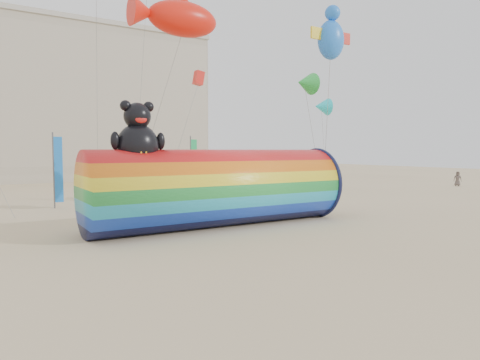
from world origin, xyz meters
TOP-DOWN VIEW (x-y plane):
  - ground at (0.00, 0.00)m, footprint 160.00×160.00m
  - windsock_assembly at (-0.58, 1.85)m, footprint 13.81×4.21m
  - kite_handler at (4.51, 3.52)m, footprint 0.71×0.64m
  - fabric_bundle at (4.34, 2.30)m, footprint 2.62×1.35m
  - festival_banners at (-0.89, 14.35)m, footprint 11.84×2.18m
  - flying_kites at (2.36, 5.03)m, footprint 29.68×13.95m

SIDE VIEW (x-z plane):
  - ground at x=0.00m, z-range 0.00..0.00m
  - fabric_bundle at x=4.34m, z-range -0.03..0.37m
  - kite_handler at x=4.51m, z-range 0.00..1.63m
  - windsock_assembly at x=-0.58m, z-range -1.07..5.30m
  - festival_banners at x=-0.89m, z-range 0.04..5.24m
  - flying_kites at x=2.36m, z-range 6.04..15.43m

